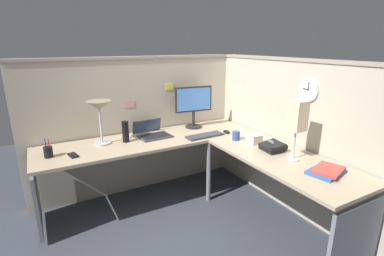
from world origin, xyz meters
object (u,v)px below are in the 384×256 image
(computer_mouse, at_px, (227,132))
(tissue_box, at_px, (254,139))
(laptop, at_px, (151,133))
(coffee_mug, at_px, (236,136))
(desk_lamp_paper, at_px, (297,118))
(monitor, at_px, (194,104))
(thermos_flask, at_px, (125,132))
(cell_phone, at_px, (73,155))
(wall_clock, at_px, (309,90))
(book_stack, at_px, (327,171))
(office_phone, at_px, (273,147))
(keyboard, at_px, (205,136))
(desk_lamp_dome, at_px, (99,109))
(pen_cup, at_px, (48,152))

(computer_mouse, distance_m, tissue_box, 0.42)
(laptop, distance_m, tissue_box, 1.13)
(coffee_mug, relative_size, tissue_box, 0.80)
(desk_lamp_paper, distance_m, coffee_mug, 0.76)
(monitor, xyz_separation_m, thermos_flask, (-0.88, -0.13, -0.18))
(cell_phone, height_order, wall_clock, wall_clock)
(thermos_flask, xyz_separation_m, tissue_box, (1.14, -0.68, -0.06))
(book_stack, height_order, tissue_box, tissue_box)
(computer_mouse, xyz_separation_m, office_phone, (0.06, -0.68, 0.02))
(cell_phone, relative_size, office_phone, 0.65)
(keyboard, distance_m, tissue_box, 0.54)
(thermos_flask, xyz_separation_m, book_stack, (1.17, -1.51, -0.09))
(keyboard, distance_m, office_phone, 0.77)
(monitor, relative_size, coffee_mug, 5.21)
(monitor, height_order, office_phone, monitor)
(office_phone, distance_m, desk_lamp_paper, 0.42)
(desk_lamp_dome, bearing_deg, wall_clock, -32.36)
(computer_mouse, bearing_deg, office_phone, -85.08)
(monitor, distance_m, coffee_mug, 0.70)
(monitor, height_order, coffee_mug, monitor)
(book_stack, distance_m, wall_clock, 0.79)
(monitor, xyz_separation_m, book_stack, (0.29, -1.64, -0.27))
(pen_cup, bearing_deg, desk_lamp_paper, -30.30)
(monitor, distance_m, desk_lamp_dome, 1.11)
(office_phone, distance_m, book_stack, 0.58)
(monitor, xyz_separation_m, computer_mouse, (0.22, -0.39, -0.28))
(monitor, distance_m, book_stack, 1.68)
(tissue_box, bearing_deg, thermos_flask, 149.31)
(keyboard, relative_size, coffee_mug, 4.48)
(monitor, height_order, pen_cup, monitor)
(monitor, xyz_separation_m, laptop, (-0.56, -0.03, -0.27))
(laptop, bearing_deg, desk_lamp_dome, -175.91)
(computer_mouse, xyz_separation_m, book_stack, (0.07, -1.25, 0.00))
(cell_phone, bearing_deg, desk_lamp_paper, -42.85)
(thermos_flask, height_order, office_phone, thermos_flask)
(keyboard, xyz_separation_m, thermos_flask, (-0.81, 0.25, 0.10))
(monitor, distance_m, computer_mouse, 0.52)
(pen_cup, distance_m, cell_phone, 0.21)
(laptop, relative_size, computer_mouse, 3.84)
(pen_cup, height_order, wall_clock, wall_clock)
(coffee_mug, xyz_separation_m, wall_clock, (0.42, -0.51, 0.52))
(coffee_mug, relative_size, wall_clock, 0.44)
(thermos_flask, relative_size, book_stack, 0.68)
(computer_mouse, distance_m, office_phone, 0.68)
(book_stack, height_order, wall_clock, wall_clock)
(keyboard, height_order, desk_lamp_paper, desk_lamp_paper)
(desk_lamp_dome, relative_size, coffee_mug, 4.64)
(book_stack, bearing_deg, tissue_box, 91.83)
(monitor, height_order, book_stack, monitor)
(cell_phone, relative_size, wall_clock, 0.65)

